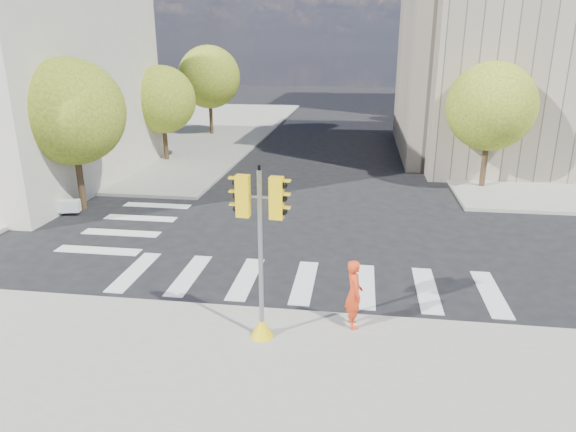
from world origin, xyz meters
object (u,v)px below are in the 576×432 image
object	(u,v)px
lamp_near	(485,89)
lamp_far	(446,76)
planter_wall	(6,207)
traffic_signal	(261,269)
photographer	(354,294)

from	to	relation	value
lamp_near	lamp_far	world-z (taller)	same
lamp_near	planter_wall	distance (m)	24.40
traffic_signal	planter_wall	world-z (taller)	traffic_signal
lamp_near	traffic_signal	world-z (taller)	lamp_near
traffic_signal	planter_wall	bearing A→B (deg)	151.23
traffic_signal	planter_wall	xyz separation A→B (m)	(-12.39, 7.95, -1.51)
lamp_near	lamp_far	bearing A→B (deg)	90.00
traffic_signal	photographer	xyz separation A→B (m)	(2.14, 0.81, -0.88)
lamp_near	lamp_far	size ratio (longest dim) A/B	1.00
lamp_far	traffic_signal	size ratio (longest dim) A/B	1.94
photographer	lamp_far	bearing A→B (deg)	-26.09
planter_wall	lamp_near	bearing A→B (deg)	16.02
traffic_signal	planter_wall	distance (m)	14.80
photographer	lamp_near	bearing A→B (deg)	-34.18
lamp_near	photographer	size ratio (longest dim) A/B	4.63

